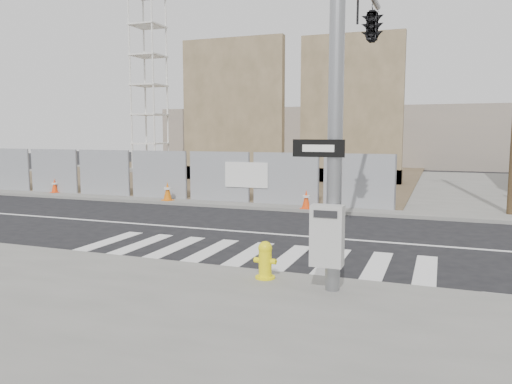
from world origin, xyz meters
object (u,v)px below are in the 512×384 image
(fire_hydrant, at_px, (265,260))
(crane_tower, at_px, (148,42))
(signal_pole, at_px, (362,45))
(traffic_cone_d, at_px, (306,199))
(traffic_cone_c, at_px, (168,191))
(traffic_cone_b, at_px, (55,186))

(fire_hydrant, bearing_deg, crane_tower, 133.49)
(crane_tower, relative_size, fire_hydrant, 25.25)
(signal_pole, distance_m, traffic_cone_d, 8.15)
(crane_tower, height_order, fire_hydrant, crane_tower)
(signal_pole, height_order, traffic_cone_c, signal_pole)
(fire_hydrant, xyz_separation_m, traffic_cone_d, (-1.51, 8.79, -0.02))
(fire_hydrant, height_order, traffic_cone_b, fire_hydrant)
(fire_hydrant, height_order, traffic_cone_d, fire_hydrant)
(signal_pole, height_order, traffic_cone_d, signal_pole)
(signal_pole, relative_size, fire_hydrant, 9.74)
(traffic_cone_c, bearing_deg, traffic_cone_b, 175.30)
(signal_pole, bearing_deg, traffic_cone_b, 155.14)
(traffic_cone_b, relative_size, traffic_cone_d, 0.94)
(traffic_cone_b, distance_m, traffic_cone_c, 6.30)
(fire_hydrant, relative_size, traffic_cone_c, 0.94)
(traffic_cone_c, bearing_deg, crane_tower, 124.80)
(fire_hydrant, distance_m, traffic_cone_d, 8.92)
(crane_tower, bearing_deg, traffic_cone_b, -78.42)
(traffic_cone_b, relative_size, traffic_cone_c, 0.86)
(signal_pole, bearing_deg, crane_tower, 132.57)
(signal_pole, xyz_separation_m, traffic_cone_b, (-15.02, 6.96, -4.34))
(fire_hydrant, xyz_separation_m, traffic_cone_b, (-13.67, 9.46, -0.04))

